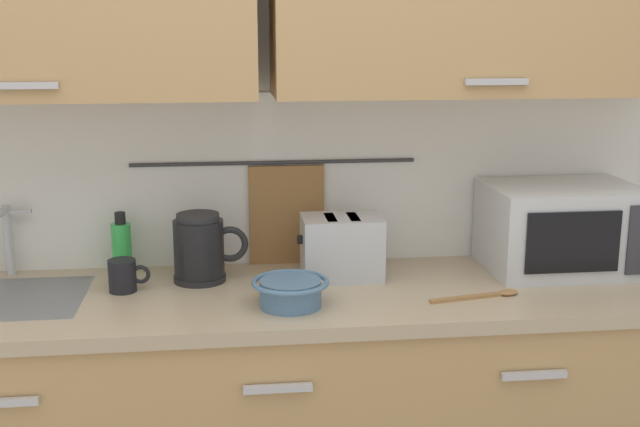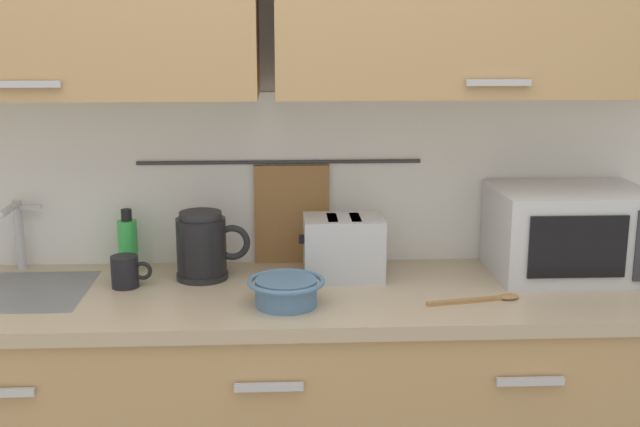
% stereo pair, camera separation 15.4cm
% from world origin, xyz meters
% --- Properties ---
extents(back_wall_assembly, '(3.70, 0.41, 2.50)m').
position_xyz_m(back_wall_assembly, '(0.00, 0.53, 1.52)').
color(back_wall_assembly, silver).
rests_on(back_wall_assembly, ground).
extents(sink_faucet, '(0.09, 0.17, 0.22)m').
position_xyz_m(sink_faucet, '(-0.79, 0.53, 1.04)').
color(sink_faucet, '#B2B5BA').
rests_on(sink_faucet, counter_unit).
extents(microwave, '(0.46, 0.35, 0.27)m').
position_xyz_m(microwave, '(0.92, 0.41, 1.04)').
color(microwave, silver).
rests_on(microwave, counter_unit).
extents(electric_kettle, '(0.23, 0.16, 0.21)m').
position_xyz_m(electric_kettle, '(-0.20, 0.42, 1.00)').
color(electric_kettle, black).
rests_on(electric_kettle, counter_unit).
extents(dish_soap_bottle, '(0.06, 0.06, 0.20)m').
position_xyz_m(dish_soap_bottle, '(-0.44, 0.52, 0.99)').
color(dish_soap_bottle, green).
rests_on(dish_soap_bottle, counter_unit).
extents(mug_near_sink, '(0.12, 0.08, 0.09)m').
position_xyz_m(mug_near_sink, '(-0.42, 0.35, 0.95)').
color(mug_near_sink, black).
rests_on(mug_near_sink, counter_unit).
extents(mixing_bowl, '(0.21, 0.21, 0.08)m').
position_xyz_m(mixing_bowl, '(0.05, 0.16, 0.94)').
color(mixing_bowl, '#4C7093').
rests_on(mixing_bowl, counter_unit).
extents(toaster, '(0.26, 0.17, 0.19)m').
position_xyz_m(toaster, '(0.23, 0.40, 1.00)').
color(toaster, '#B7BABF').
rests_on(toaster, counter_unit).
extents(wooden_spoon, '(0.28, 0.08, 0.01)m').
position_xyz_m(wooden_spoon, '(0.60, 0.17, 0.91)').
color(wooden_spoon, '#9E7042').
rests_on(wooden_spoon, counter_unit).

